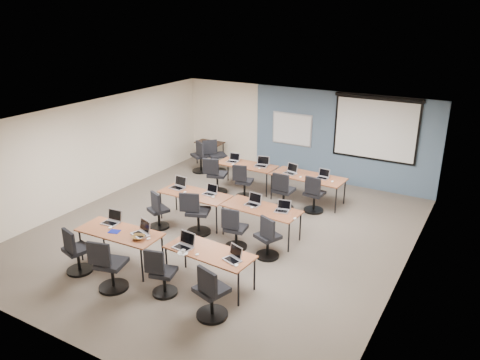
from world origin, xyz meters
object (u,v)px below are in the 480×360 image
Objects in this scene: laptop_5 at (210,192)px; training_table_front_right at (210,253)px; projector_screen at (376,125)px; task_chair_0 at (76,254)px; task_chair_7 at (268,241)px; laptop_10 at (291,171)px; training_table_mid_left at (195,195)px; laptop_7 at (283,208)px; task_chair_8 at (216,178)px; training_table_front_left at (120,233)px; whiteboard at (292,129)px; laptop_11 at (323,176)px; laptop_0 at (112,220)px; task_chair_2 at (162,276)px; task_chair_4 at (158,213)px; task_chair_9 at (243,184)px; training_table_back_left at (246,166)px; utility_table at (210,145)px; task_chair_3 at (211,296)px; task_chair_11 at (314,197)px; laptop_8 at (233,160)px; spare_chair_b at (201,159)px; laptop_4 at (178,185)px; task_chair_5 at (196,216)px; laptop_6 at (253,202)px; spare_chair_a at (216,159)px; training_table_mid_right at (261,210)px; laptop_3 at (234,256)px; training_table_back_right at (308,177)px; task_chair_1 at (109,269)px.

training_table_front_right is at bearing -54.36° from laptop_5.
projector_screen is 2.42× the size of task_chair_0.
task_chair_7 is 2.92× the size of laptop_10.
laptop_7 is (2.27, 0.12, 0.11)m from training_table_mid_left.
training_table_front_left is at bearing -101.85° from task_chair_8.
whiteboard is 4.27× the size of laptop_11.
laptop_0 reaches higher than task_chair_2.
laptop_10 is (1.94, 4.67, -0.00)m from laptop_0.
task_chair_4 is at bearing -174.69° from laptop_7.
task_chair_2 is at bearing -91.63° from task_chair_9.
training_table_back_left is 2.56m from utility_table.
task_chair_3 is 4.94m from task_chair_11.
laptop_5 is (0.35, -2.38, 0.11)m from training_table_back_left.
laptop_0 is 1.09× the size of laptop_8.
projector_screen reaches higher than spare_chair_b.
laptop_4 is (-2.99, 3.10, 0.37)m from task_chair_3.
task_chair_5 is 3.63m from laptop_11.
training_table_mid_left is at bearing -171.84° from laptop_6.
laptop_11 is 0.30× the size of task_chair_11.
training_table_front_right is at bearing -69.65° from laptop_10.
projector_screen reaches higher than spare_chair_a.
spare_chair_b reaches higher than laptop_6.
task_chair_9 reaches higher than training_table_mid_right.
laptop_7 is (1.85, 0.66, 0.36)m from task_chair_5.
laptop_3 is 1.04× the size of laptop_5.
laptop_0 is 1.11× the size of laptop_3.
laptop_4 is 0.35× the size of spare_chair_b.
whiteboard is 2.50m from laptop_11.
training_table_back_right is 5.79× the size of laptop_10.
laptop_10 is at bearing 50.95° from task_chair_5.
whiteboard reaches higher than task_chair_11.
training_table_back_right is 5.33× the size of laptop_4.
training_table_front_left is 1.51m from task_chair_2.
laptop_3 is 1.04× the size of laptop_11.
laptop_10 is (1.98, 0.67, 0.36)m from task_chair_8.
whiteboard reaches higher than task_chair_5.
task_chair_0 reaches higher than training_table_mid_right.
training_table_front_left is 5.65× the size of laptop_3.
laptop_0 is (-0.41, 0.22, 0.11)m from training_table_front_left.
laptop_4 is 0.35× the size of spare_chair_a.
projector_screen reaches higher than task_chair_5.
whiteboard is at bearing 56.01° from spare_chair_b.
task_chair_8 is (-1.17, -2.47, -1.02)m from whiteboard.
task_chair_11 reaches higher than training_table_mid_left.
training_table_front_right is at bearing -37.94° from laptop_4.
laptop_8 is 0.32× the size of task_chair_11.
task_chair_5 is 4.31m from spare_chair_a.
training_table_mid_left is 5.61× the size of laptop_3.
laptop_5 is (0.00, 3.37, 0.36)m from task_chair_1.
task_chair_2 is at bearing -114.91° from spare_chair_a.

